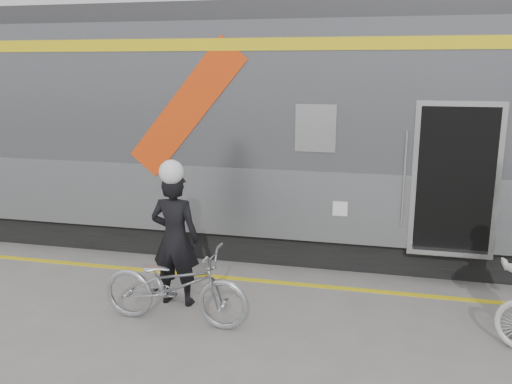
% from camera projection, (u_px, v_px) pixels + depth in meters
% --- Properties ---
extents(ground, '(90.00, 90.00, 0.00)m').
position_uv_depth(ground, '(248.00, 357.00, 5.99)').
color(ground, slate).
rests_on(ground, ground).
extents(train, '(24.00, 3.17, 4.10)m').
position_uv_depth(train, '(315.00, 130.00, 9.46)').
color(train, black).
rests_on(train, ground).
extents(safety_strip, '(24.00, 0.12, 0.01)m').
position_uv_depth(safety_strip, '(284.00, 283.00, 8.03)').
color(safety_strip, yellow).
rests_on(safety_strip, ground).
extents(man, '(0.67, 0.45, 1.82)m').
position_uv_depth(man, '(175.00, 239.00, 7.17)').
color(man, black).
rests_on(man, ground).
extents(bicycle_left, '(1.92, 0.72, 1.00)m').
position_uv_depth(bicycle_left, '(175.00, 285.00, 6.70)').
color(bicycle_left, '#9EA0A5').
rests_on(bicycle_left, ground).
extents(helmet_man, '(0.31, 0.31, 0.31)m').
position_uv_depth(helmet_man, '(172.00, 160.00, 6.93)').
color(helmet_man, white).
rests_on(helmet_man, man).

